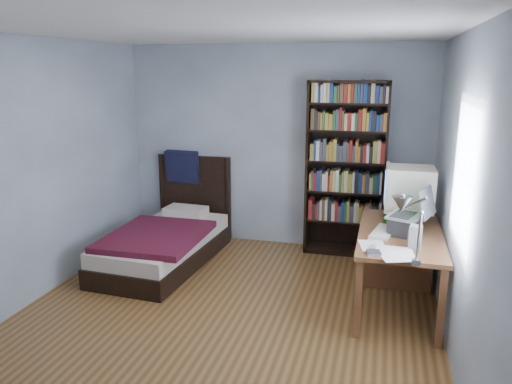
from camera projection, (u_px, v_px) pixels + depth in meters
room at (226, 183)px, 4.24m from camera, size 4.20×4.24×2.50m
desk at (398, 250)px, 5.06m from camera, size 0.75×1.48×0.73m
crt_monitor at (408, 189)px, 4.96m from camera, size 0.47×0.45×0.54m
laptop at (408, 222)px, 4.52m from camera, size 0.46×0.44×0.44m
desk_lamp at (405, 211)px, 3.38m from camera, size 0.25×0.56×0.66m
keyboard at (383, 232)px, 4.56m from camera, size 0.25×0.44×0.04m
speaker at (415, 237)px, 4.18m from camera, size 0.11×0.11×0.20m
soda_can at (387, 219)px, 4.79m from camera, size 0.07×0.07×0.13m
mouse at (399, 222)px, 4.85m from camera, size 0.07×0.11×0.04m
phone_silver at (370, 238)px, 4.42m from camera, size 0.05×0.10×0.02m
phone_grey at (373, 248)px, 4.18m from camera, size 0.05×0.10×0.02m
external_drive at (374, 253)px, 4.06m from camera, size 0.13×0.13×0.02m
bookshelf at (346, 169)px, 5.90m from camera, size 0.93×0.30×2.07m
bed at (167, 239)px, 5.83m from camera, size 1.05×2.04×1.16m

